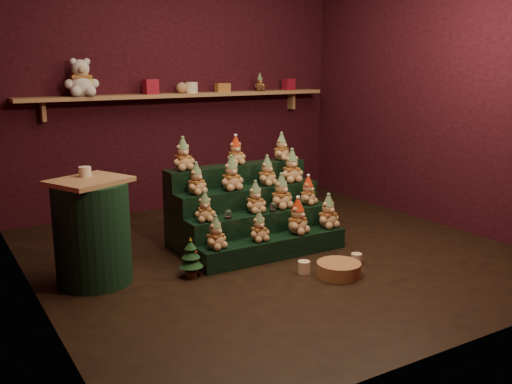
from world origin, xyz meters
TOP-DOWN VIEW (x-y plane):
  - ground at (0.00, 0.00)m, footprint 4.00×4.00m
  - back_wall at (0.00, 2.05)m, footprint 4.00×0.10m
  - front_wall at (0.00, -2.05)m, footprint 4.00×0.10m
  - left_wall at (-2.05, 0.00)m, footprint 0.10×4.00m
  - right_wall at (2.05, 0.00)m, footprint 0.10×4.00m
  - back_shelf at (0.00, 1.87)m, footprint 3.60×0.26m
  - riser_tier_front at (-0.07, -0.10)m, footprint 1.40×0.22m
  - riser_tier_midfront at (-0.07, 0.12)m, footprint 1.40×0.22m
  - riser_tier_midback at (-0.07, 0.34)m, footprint 1.40×0.22m
  - riser_tier_back at (-0.07, 0.56)m, footprint 1.40×0.22m
  - teddy_0 at (-0.63, -0.10)m, footprint 0.24×0.23m
  - teddy_1 at (-0.22, -0.11)m, footprint 0.18×0.17m
  - teddy_2 at (0.18, -0.10)m, footprint 0.28×0.27m
  - teddy_3 at (0.53, -0.09)m, footprint 0.24×0.22m
  - teddy_4 at (-0.62, 0.11)m, footprint 0.22×0.20m
  - teddy_5 at (-0.11, 0.14)m, footprint 0.20×0.18m
  - teddy_6 at (0.17, 0.14)m, footprint 0.26×0.25m
  - teddy_7 at (0.46, 0.14)m, footprint 0.24×0.24m
  - teddy_8 at (-0.58, 0.35)m, footprint 0.24×0.23m
  - teddy_9 at (-0.24, 0.33)m, footprint 0.22×0.20m
  - teddy_10 at (0.14, 0.35)m, footprint 0.24×0.23m
  - teddy_11 at (0.42, 0.34)m, footprint 0.24×0.22m
  - teddy_12 at (-0.61, 0.56)m, footprint 0.21×0.19m
  - teddy_13 at (-0.07, 0.57)m, footprint 0.19×0.17m
  - teddy_14 at (0.44, 0.56)m, footprint 0.24×0.23m
  - snow_globe_a at (-0.42, 0.06)m, footprint 0.06×0.06m
  - snow_globe_b at (0.03, 0.06)m, footprint 0.07×0.07m
  - snow_globe_c at (0.31, 0.06)m, footprint 0.07×0.07m
  - side_table at (-1.55, 0.14)m, footprint 0.67×0.62m
  - table_ornament at (-1.55, 0.24)m, footprint 0.09×0.09m
  - mini_christmas_tree at (-0.87, -0.14)m, footprint 0.19×0.19m
  - mug_left at (-0.06, -0.54)m, footprint 0.10×0.10m
  - mug_right at (0.44, -0.59)m, footprint 0.09×0.09m
  - wicker_basket at (0.14, -0.73)m, footprint 0.44×0.44m
  - white_bear at (-1.13, 1.84)m, footprint 0.37×0.34m
  - brown_bear at (0.97, 1.84)m, footprint 0.16×0.14m
  - gift_tin_red_a at (-0.39, 1.85)m, footprint 0.14×0.14m
  - gift_tin_cream at (0.09, 1.85)m, footprint 0.14×0.14m
  - gift_tin_red_b at (1.40, 1.85)m, footprint 0.12×0.12m
  - shelf_plush_ball at (-0.03, 1.85)m, footprint 0.12×0.12m
  - scarf_gift_box at (0.48, 1.85)m, footprint 0.16×0.10m

SIDE VIEW (x-z plane):
  - ground at x=0.00m, z-range 0.00..0.00m
  - mug_right at x=0.44m, z-range 0.00..0.09m
  - mug_left at x=-0.06m, z-range 0.00..0.10m
  - wicker_basket at x=0.14m, z-range 0.00..0.11m
  - riser_tier_front at x=-0.07m, z-range 0.00..0.18m
  - mini_christmas_tree at x=-0.87m, z-range 0.00..0.32m
  - riser_tier_midfront at x=-0.07m, z-range 0.00..0.36m
  - riser_tier_midback at x=-0.07m, z-range 0.00..0.54m
  - teddy_1 at x=-0.22m, z-range 0.18..0.43m
  - teddy_0 at x=-0.63m, z-range 0.18..0.45m
  - teddy_3 at x=0.53m, z-range 0.18..0.48m
  - teddy_2 at x=0.18m, z-range 0.18..0.49m
  - riser_tier_back at x=-0.07m, z-range 0.00..0.72m
  - snow_globe_a at x=-0.42m, z-range 0.36..0.44m
  - side_table at x=-1.55m, z-range 0.00..0.81m
  - snow_globe_c at x=0.31m, z-range 0.36..0.45m
  - snow_globe_b at x=0.03m, z-range 0.36..0.45m
  - teddy_4 at x=-0.62m, z-range 0.36..0.61m
  - teddy_7 at x=0.46m, z-range 0.36..0.62m
  - teddy_5 at x=-0.11m, z-range 0.36..0.63m
  - teddy_6 at x=0.17m, z-range 0.36..0.67m
  - teddy_10 at x=0.14m, z-range 0.54..0.81m
  - teddy_8 at x=-0.58m, z-range 0.54..0.81m
  - teddy_9 at x=-0.24m, z-range 0.54..0.84m
  - teddy_11 at x=0.42m, z-range 0.54..0.85m
  - teddy_14 at x=0.44m, z-range 0.72..0.98m
  - teddy_13 at x=-0.07m, z-range 0.72..0.98m
  - table_ornament at x=-1.55m, z-range 0.82..0.89m
  - teddy_12 at x=-0.61m, z-range 0.72..1.01m
  - back_shelf at x=0.00m, z-range 1.17..1.41m
  - scarf_gift_box at x=0.48m, z-range 1.32..1.42m
  - gift_tin_cream at x=0.09m, z-range 1.32..1.44m
  - shelf_plush_ball at x=-0.03m, z-range 1.32..1.44m
  - gift_tin_red_b at x=1.40m, z-range 1.32..1.46m
  - back_wall at x=0.00m, z-range 0.00..2.80m
  - front_wall at x=0.00m, z-range 0.00..2.80m
  - left_wall at x=-2.05m, z-range 0.00..2.80m
  - right_wall at x=2.05m, z-range 0.00..2.80m
  - gift_tin_red_a at x=-0.39m, z-range 1.32..1.48m
  - brown_bear at x=0.97m, z-range 1.32..1.52m
  - white_bear at x=-1.13m, z-range 1.32..1.79m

